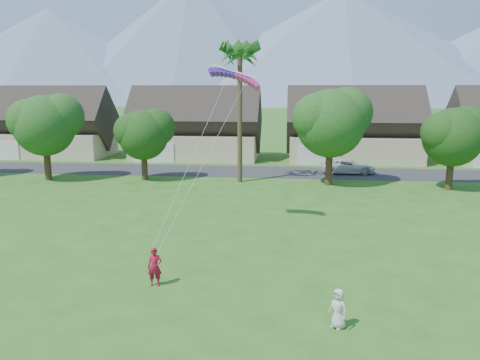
# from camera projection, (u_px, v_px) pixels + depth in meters

# --- Properties ---
(ground) EXTENTS (500.00, 500.00, 0.00)m
(ground) POSITION_uv_depth(u_px,v_px,m) (207.00, 355.00, 15.05)
(ground) COLOR #2D6019
(ground) RESTS_ON ground
(street) EXTENTS (90.00, 7.00, 0.01)m
(street) POSITION_uv_depth(u_px,v_px,m) (265.00, 172.00, 48.23)
(street) COLOR #2D2D30
(street) RESTS_ON ground
(kite_flyer) EXTENTS (0.68, 0.49, 1.71)m
(kite_flyer) POSITION_uv_depth(u_px,v_px,m) (155.00, 267.00, 20.19)
(kite_flyer) COLOR maroon
(kite_flyer) RESTS_ON ground
(watcher) EXTENTS (0.84, 0.83, 1.47)m
(watcher) POSITION_uv_depth(u_px,v_px,m) (338.00, 309.00, 16.62)
(watcher) COLOR silver
(watcher) RESTS_ON ground
(parked_car) EXTENTS (5.49, 2.72, 1.50)m
(parked_car) POSITION_uv_depth(u_px,v_px,m) (348.00, 166.00, 47.21)
(parked_car) COLOR silver
(parked_car) RESTS_ON ground
(mountain_ridge) EXTENTS (540.00, 240.00, 70.00)m
(mountain_ridge) POSITION_uv_depth(u_px,v_px,m) (306.00, 51.00, 262.12)
(mountain_ridge) COLOR slate
(mountain_ridge) RESTS_ON ground
(houses_row) EXTENTS (72.75, 8.19, 8.86)m
(houses_row) POSITION_uv_depth(u_px,v_px,m) (273.00, 131.00, 56.30)
(houses_row) COLOR beige
(houses_row) RESTS_ON ground
(tree_row) EXTENTS (62.27, 6.67, 8.45)m
(tree_row) POSITION_uv_depth(u_px,v_px,m) (249.00, 129.00, 41.48)
(tree_row) COLOR #47301C
(tree_row) RESTS_ON ground
(fan_palm) EXTENTS (3.00, 3.00, 13.80)m
(fan_palm) POSITION_uv_depth(u_px,v_px,m) (240.00, 49.00, 40.81)
(fan_palm) COLOR #4C3D26
(fan_palm) RESTS_ON ground
(parafoil_kite) EXTENTS (3.05, 1.06, 0.50)m
(parafoil_kite) POSITION_uv_depth(u_px,v_px,m) (235.00, 75.00, 27.37)
(parafoil_kite) COLOR #4F1AC3
(parafoil_kite) RESTS_ON ground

